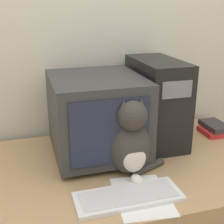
{
  "coord_description": "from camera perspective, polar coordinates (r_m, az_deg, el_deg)",
  "views": [
    {
      "loc": [
        -0.38,
        -0.83,
        1.45
      ],
      "look_at": [
        0.01,
        0.46,
        0.98
      ],
      "focal_mm": 50.0,
      "sensor_mm": 36.0,
      "label": 1
    }
  ],
  "objects": [
    {
      "name": "crt_monitor",
      "position": [
        1.53,
        -2.79,
        -0.58
      ],
      "size": [
        0.43,
        0.49,
        0.4
      ],
      "color": "#333333",
      "rests_on": "desk"
    },
    {
      "name": "pen",
      "position": [
        1.31,
        -3.81,
        -14.13
      ],
      "size": [
        0.14,
        0.02,
        0.01
      ],
      "color": "black",
      "rests_on": "desk"
    },
    {
      "name": "book_stack",
      "position": [
        1.93,
        18.28,
        -2.89
      ],
      "size": [
        0.15,
        0.19,
        0.06
      ],
      "color": "red",
      "rests_on": "desk"
    },
    {
      "name": "paper_sheet",
      "position": [
        1.29,
        5.45,
        -15.06
      ],
      "size": [
        0.24,
        0.32,
        0.0
      ],
      "color": "white",
      "rests_on": "desk"
    },
    {
      "name": "keyboard",
      "position": [
        1.27,
        2.99,
        -15.2
      ],
      "size": [
        0.42,
        0.16,
        0.02
      ],
      "color": "silver",
      "rests_on": "desk"
    },
    {
      "name": "computer_tower",
      "position": [
        1.69,
        8.12,
        1.89
      ],
      "size": [
        0.22,
        0.43,
        0.45
      ],
      "color": "black",
      "rests_on": "desk"
    },
    {
      "name": "wall_back",
      "position": [
        1.81,
        -4.51,
        12.9
      ],
      "size": [
        7.0,
        0.05,
        2.5
      ],
      "color": "beige",
      "rests_on": "ground_plane"
    },
    {
      "name": "cat",
      "position": [
        1.37,
        3.37,
        -5.56
      ],
      "size": [
        0.28,
        0.24,
        0.35
      ],
      "rotation": [
        0.0,
        0.0,
        -0.01
      ],
      "color": "#38332D",
      "rests_on": "desk"
    }
  ]
}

